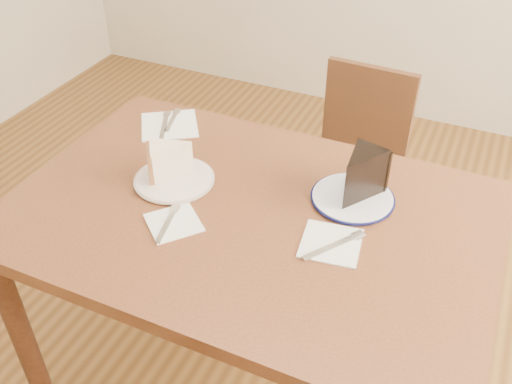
{
  "coord_description": "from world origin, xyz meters",
  "views": [
    {
      "loc": [
        0.47,
        -0.99,
        1.65
      ],
      "look_at": [
        0.01,
        0.02,
        0.8
      ],
      "focal_mm": 40.0,
      "sensor_mm": 36.0,
      "label": 1
    }
  ],
  "objects_px": {
    "chair_far": "(351,167)",
    "carrot_cake": "(173,161)",
    "plate_cream": "(174,180)",
    "chocolate_cake": "(358,179)",
    "plate_navy": "(352,198)",
    "table": "(250,240)"
  },
  "relations": [
    {
      "from": "plate_cream",
      "to": "table",
      "type": "bearing_deg",
      "value": -7.27
    },
    {
      "from": "plate_navy",
      "to": "carrot_cake",
      "type": "bearing_deg",
      "value": -167.11
    },
    {
      "from": "chair_far",
      "to": "carrot_cake",
      "type": "bearing_deg",
      "value": 68.75
    },
    {
      "from": "plate_navy",
      "to": "carrot_cake",
      "type": "height_order",
      "value": "carrot_cake"
    },
    {
      "from": "table",
      "to": "plate_navy",
      "type": "height_order",
      "value": "plate_navy"
    },
    {
      "from": "chair_far",
      "to": "table",
      "type": "bearing_deg",
      "value": 87.5
    },
    {
      "from": "chair_far",
      "to": "plate_navy",
      "type": "distance_m",
      "value": 0.68
    },
    {
      "from": "chair_far",
      "to": "carrot_cake",
      "type": "relative_size",
      "value": 7.34
    },
    {
      "from": "plate_cream",
      "to": "chocolate_cake",
      "type": "bearing_deg",
      "value": 14.44
    },
    {
      "from": "chair_far",
      "to": "plate_cream",
      "type": "height_order",
      "value": "chair_far"
    },
    {
      "from": "chair_far",
      "to": "plate_cream",
      "type": "relative_size",
      "value": 3.86
    },
    {
      "from": "plate_cream",
      "to": "carrot_cake",
      "type": "bearing_deg",
      "value": 122.08
    },
    {
      "from": "chair_far",
      "to": "plate_navy",
      "type": "xyz_separation_m",
      "value": [
        0.15,
        -0.59,
        0.32
      ]
    },
    {
      "from": "plate_cream",
      "to": "plate_navy",
      "type": "relative_size",
      "value": 1.0
    },
    {
      "from": "plate_navy",
      "to": "chair_far",
      "type": "bearing_deg",
      "value": 104.04
    },
    {
      "from": "table",
      "to": "chocolate_cake",
      "type": "height_order",
      "value": "chocolate_cake"
    },
    {
      "from": "carrot_cake",
      "to": "chocolate_cake",
      "type": "bearing_deg",
      "value": 68.32
    },
    {
      "from": "plate_cream",
      "to": "plate_navy",
      "type": "height_order",
      "value": "same"
    },
    {
      "from": "chair_far",
      "to": "carrot_cake",
      "type": "height_order",
      "value": "carrot_cake"
    },
    {
      "from": "plate_navy",
      "to": "table",
      "type": "bearing_deg",
      "value": -146.05
    },
    {
      "from": "table",
      "to": "plate_navy",
      "type": "distance_m",
      "value": 0.29
    },
    {
      "from": "chocolate_cake",
      "to": "plate_cream",
      "type": "bearing_deg",
      "value": 28.75
    }
  ]
}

